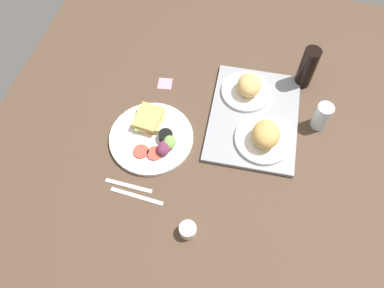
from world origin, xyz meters
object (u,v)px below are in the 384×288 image
object	(u,v)px
bread_plate_near	(248,88)
knife	(137,196)
soda_bottle	(307,68)
serving_tray	(254,117)
fork	(129,186)
plate_with_salad	(153,136)
bread_plate_far	(265,136)
drinking_glass	(322,116)
espresso_cup	(188,230)
sticky_note	(165,83)

from	to	relation	value
bread_plate_near	knife	distance (cm)	59.24
soda_bottle	knife	size ratio (longest dim) A/B	0.95
serving_tray	knife	world-z (taller)	serving_tray
fork	plate_with_salad	bearing A→B (deg)	84.23
bread_plate_far	knife	xyz separation A→B (cm)	(31.36, -38.21, -4.83)
bread_plate_near	plate_with_salad	xyz separation A→B (cm)	(28.11, -30.05, -3.20)
serving_tray	bread_plate_far	xyz separation A→B (cm)	(10.39, 5.15, 4.28)
bread_plate_near	bread_plate_far	world-z (taller)	bread_plate_far
bread_plate_far	fork	world-z (taller)	bread_plate_far
bread_plate_far	drinking_glass	size ratio (longest dim) A/B	1.88
plate_with_salad	bread_plate_far	bearing A→B (deg)	100.97
serving_tray	bread_plate_near	world-z (taller)	bread_plate_near
espresso_cup	sticky_note	xyz separation A→B (cm)	(-57.04, -24.54, -1.94)
serving_tray	bread_plate_far	size ratio (longest dim) A/B	2.16
bread_plate_far	espresso_cup	distance (cm)	43.13
serving_tray	plate_with_salad	xyz separation A→B (cm)	(18.10, -34.65, 0.81)
serving_tray	espresso_cup	xyz separation A→B (cm)	(49.34, -13.10, 1.20)
soda_bottle	fork	bearing A→B (deg)	-41.14
bread_plate_near	sticky_note	bearing A→B (deg)	-86.01
bread_plate_near	sticky_note	distance (cm)	33.46
drinking_glass	sticky_note	bearing A→B (deg)	-94.22
bread_plate_near	plate_with_salad	bearing A→B (deg)	-46.91
plate_with_salad	soda_bottle	bearing A→B (deg)	128.36
serving_tray	drinking_glass	distance (cm)	24.75
knife	espresso_cup	bearing A→B (deg)	-18.07
espresso_cup	sticky_note	size ratio (longest dim) A/B	1.00
serving_tray	espresso_cup	bearing A→B (deg)	-14.86
bread_plate_near	plate_with_salad	size ratio (longest dim) A/B	0.62
fork	espresso_cup	bearing A→B (deg)	-22.99
sticky_note	fork	bearing A→B (deg)	0.72
plate_with_salad	knife	size ratio (longest dim) A/B	1.63
serving_tray	bread_plate_near	distance (cm)	11.72
knife	sticky_note	world-z (taller)	knife
soda_bottle	drinking_glass	bearing A→B (deg)	23.35
soda_bottle	sticky_note	world-z (taller)	soda_bottle
plate_with_salad	espresso_cup	distance (cm)	37.96
espresso_cup	drinking_glass	bearing A→B (deg)	144.69
fork	knife	size ratio (longest dim) A/B	0.89
plate_with_salad	drinking_glass	bearing A→B (deg)	109.89
plate_with_salad	fork	xyz separation A→B (cm)	(20.64, -2.40, -1.36)
bread_plate_far	plate_with_salad	bearing A→B (deg)	-79.03
espresso_cup	bread_plate_near	bearing A→B (deg)	171.86
bread_plate_near	espresso_cup	bearing A→B (deg)	-8.14
bread_plate_far	soda_bottle	bearing A→B (deg)	161.52
drinking_glass	sticky_note	distance (cm)	62.14
bread_plate_far	fork	distance (cm)	51.08
serving_tray	drinking_glass	size ratio (longest dim) A/B	4.06
soda_bottle	fork	xyz separation A→B (cm)	(60.70, -53.02, -8.80)
plate_with_salad	soda_bottle	distance (cm)	64.98
serving_tray	bread_plate_far	world-z (taller)	bread_plate_far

